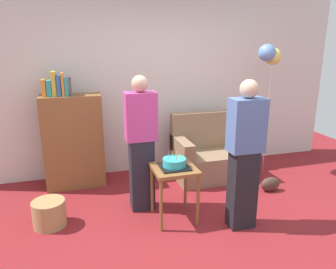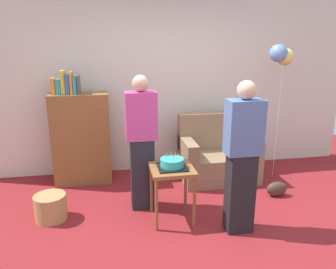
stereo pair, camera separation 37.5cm
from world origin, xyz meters
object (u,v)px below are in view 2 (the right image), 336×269
object	(u,v)px
bookshelf	(81,137)
side_table	(172,176)
person_blowing_candles	(142,143)
person_holding_cake	(242,158)
couch	(217,156)
birthday_cake	(172,163)
wicker_basket	(51,207)
handbag	(277,189)
balloon_bunch	(282,55)

from	to	relation	value
bookshelf	side_table	distance (m)	1.67
person_blowing_candles	person_holding_cake	distance (m)	1.20
couch	person_blowing_candles	xyz separation A→B (m)	(-1.19, -0.69, 0.49)
side_table	birthday_cake	world-z (taller)	birthday_cake
bookshelf	person_holding_cake	world-z (taller)	person_holding_cake
person_holding_cake	wicker_basket	world-z (taller)	person_holding_cake
couch	bookshelf	bearing A→B (deg)	173.36
person_blowing_candles	handbag	bearing A→B (deg)	8.08
wicker_basket	balloon_bunch	distance (m)	3.61
couch	wicker_basket	bearing A→B (deg)	-160.61
person_holding_cake	balloon_bunch	distance (m)	1.97
birthday_cake	person_holding_cake	bearing A→B (deg)	-27.46
wicker_basket	birthday_cake	bearing A→B (deg)	-10.03
bookshelf	person_blowing_candles	xyz separation A→B (m)	(0.78, -0.91, 0.15)
handbag	birthday_cake	bearing A→B (deg)	-167.90
person_holding_cake	side_table	bearing A→B (deg)	-5.72
person_blowing_candles	balloon_bunch	size ratio (longest dim) A/B	0.83
side_table	wicker_basket	size ratio (longest dim) A/B	1.77
bookshelf	handbag	distance (m)	2.79
person_holding_cake	birthday_cake	bearing A→B (deg)	-5.72
couch	handbag	distance (m)	0.97
bookshelf	side_table	world-z (taller)	bookshelf
wicker_basket	bookshelf	bearing A→B (deg)	73.50
side_table	birthday_cake	xyz separation A→B (m)	(0.00, 0.00, 0.15)
balloon_bunch	side_table	bearing A→B (deg)	-150.62
couch	birthday_cake	bearing A→B (deg)	-130.58
person_holding_cake	wicker_basket	size ratio (longest dim) A/B	4.53
person_blowing_candles	wicker_basket	size ratio (longest dim) A/B	4.53
couch	bookshelf	xyz separation A→B (m)	(-1.97, 0.23, 0.34)
birthday_cake	handbag	distance (m)	1.63
person_holding_cake	handbag	distance (m)	1.28
couch	birthday_cake	world-z (taller)	couch
birthday_cake	person_blowing_candles	world-z (taller)	person_blowing_candles
bookshelf	wicker_basket	size ratio (longest dim) A/B	4.49
person_blowing_candles	balloon_bunch	xyz separation A→B (m)	(2.04, 0.62, 0.97)
person_blowing_candles	side_table	bearing A→B (deg)	-40.91
couch	wicker_basket	world-z (taller)	couch
couch	person_holding_cake	size ratio (longest dim) A/B	0.67
person_holding_cake	bookshelf	bearing A→B (deg)	-21.19
birthday_cake	person_holding_cake	distance (m)	0.77
person_blowing_candles	person_holding_cake	bearing A→B (deg)	-26.78
side_table	person_blowing_candles	distance (m)	0.55
birthday_cake	balloon_bunch	world-z (taller)	balloon_bunch
wicker_basket	handbag	xyz separation A→B (m)	(2.86, 0.07, -0.05)
person_blowing_candles	wicker_basket	xyz separation A→B (m)	(-1.08, -0.11, -0.68)
wicker_basket	balloon_bunch	xyz separation A→B (m)	(3.12, 0.74, 1.65)
person_blowing_candles	handbag	xyz separation A→B (m)	(1.78, -0.04, -0.73)
handbag	side_table	bearing A→B (deg)	-167.90
side_table	wicker_basket	bearing A→B (deg)	169.97
couch	handbag	size ratio (longest dim) A/B	3.93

